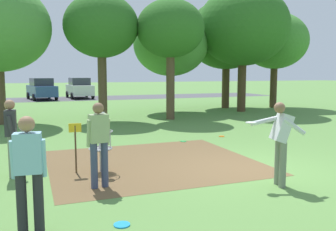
{
  "coord_description": "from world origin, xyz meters",
  "views": [
    {
      "loc": [
        -4.89,
        -7.17,
        2.29
      ],
      "look_at": [
        -1.0,
        2.98,
        1.0
      ],
      "focal_mm": 38.61,
      "sensor_mm": 36.0,
      "label": 1
    }
  ],
  "objects_px": {
    "player_throwing": "(11,133)",
    "tree_far_center": "(101,27)",
    "tree_mid_center": "(243,27)",
    "player_waiting_right": "(280,138)",
    "disc_golf_basket": "(98,140)",
    "frisbee_far_left": "(122,225)",
    "tree_far_left": "(170,30)",
    "parked_car_center_left": "(80,88)",
    "tree_near_right": "(171,45)",
    "player_foreground_watching": "(29,170)",
    "parked_car_leftmost": "(42,89)",
    "frisbee_mid_grass": "(183,141)",
    "tree_mid_right": "(275,41)",
    "tree_mid_left": "(227,35)",
    "player_waiting_left": "(99,140)",
    "frisbee_near_basket": "(222,136)"
  },
  "relations": [
    {
      "from": "player_throwing",
      "to": "player_waiting_right",
      "type": "relative_size",
      "value": 1.0
    },
    {
      "from": "player_foreground_watching",
      "to": "tree_mid_right",
      "type": "xyz_separation_m",
      "value": [
        15.16,
        14.67,
        3.36
      ]
    },
    {
      "from": "disc_golf_basket",
      "to": "frisbee_near_basket",
      "type": "bearing_deg",
      "value": 31.59
    },
    {
      "from": "tree_mid_left",
      "to": "tree_far_left",
      "type": "xyz_separation_m",
      "value": [
        -5.5,
        -4.16,
        -0.33
      ]
    },
    {
      "from": "player_throwing",
      "to": "tree_mid_left",
      "type": "xyz_separation_m",
      "value": [
        12.38,
        12.18,
        3.72
      ]
    },
    {
      "from": "disc_golf_basket",
      "to": "frisbee_mid_grass",
      "type": "distance_m",
      "value": 4.33
    },
    {
      "from": "tree_near_right",
      "to": "tree_far_left",
      "type": "height_order",
      "value": "tree_far_left"
    },
    {
      "from": "parked_car_center_left",
      "to": "tree_near_right",
      "type": "bearing_deg",
      "value": -75.95
    },
    {
      "from": "tree_near_right",
      "to": "tree_mid_center",
      "type": "xyz_separation_m",
      "value": [
        4.05,
        -1.18,
        1.05
      ]
    },
    {
      "from": "tree_far_left",
      "to": "parked_car_center_left",
      "type": "height_order",
      "value": "tree_far_left"
    },
    {
      "from": "parked_car_center_left",
      "to": "player_waiting_right",
      "type": "bearing_deg",
      "value": -89.08
    },
    {
      "from": "tree_mid_left",
      "to": "tree_mid_right",
      "type": "relative_size",
      "value": 1.12
    },
    {
      "from": "tree_mid_left",
      "to": "tree_mid_right",
      "type": "height_order",
      "value": "tree_mid_left"
    },
    {
      "from": "player_waiting_right",
      "to": "tree_mid_right",
      "type": "xyz_separation_m",
      "value": [
        10.44,
        14.01,
        3.35
      ]
    },
    {
      "from": "player_waiting_right",
      "to": "tree_mid_center",
      "type": "height_order",
      "value": "tree_mid_center"
    },
    {
      "from": "player_waiting_right",
      "to": "frisbee_far_left",
      "type": "relative_size",
      "value": 6.86
    },
    {
      "from": "frisbee_near_basket",
      "to": "tree_mid_left",
      "type": "distance_m",
      "value": 11.88
    },
    {
      "from": "tree_mid_center",
      "to": "player_throwing",
      "type": "bearing_deg",
      "value": -140.82
    },
    {
      "from": "frisbee_far_left",
      "to": "tree_mid_left",
      "type": "xyz_separation_m",
      "value": [
        10.75,
        15.57,
        4.68
      ]
    },
    {
      "from": "tree_mid_right",
      "to": "parked_car_center_left",
      "type": "bearing_deg",
      "value": 128.87
    },
    {
      "from": "player_waiting_left",
      "to": "frisbee_far_left",
      "type": "height_order",
      "value": "player_waiting_left"
    },
    {
      "from": "disc_golf_basket",
      "to": "frisbee_far_left",
      "type": "distance_m",
      "value": 3.2
    },
    {
      "from": "tree_far_left",
      "to": "tree_far_center",
      "type": "height_order",
      "value": "tree_far_center"
    },
    {
      "from": "tree_mid_center",
      "to": "player_waiting_right",
      "type": "bearing_deg",
      "value": -119.36
    },
    {
      "from": "player_throwing",
      "to": "tree_mid_center",
      "type": "relative_size",
      "value": 0.24
    },
    {
      "from": "frisbee_far_left",
      "to": "frisbee_mid_grass",
      "type": "bearing_deg",
      "value": 58.75
    },
    {
      "from": "player_foreground_watching",
      "to": "tree_mid_center",
      "type": "bearing_deg",
      "value": 48.27
    },
    {
      "from": "frisbee_mid_grass",
      "to": "tree_mid_left",
      "type": "relative_size",
      "value": 0.03
    },
    {
      "from": "player_waiting_left",
      "to": "tree_far_left",
      "type": "xyz_separation_m",
      "value": [
        5.23,
        9.48,
        3.39
      ]
    },
    {
      "from": "disc_golf_basket",
      "to": "parked_car_center_left",
      "type": "relative_size",
      "value": 0.32
    },
    {
      "from": "tree_mid_right",
      "to": "tree_far_left",
      "type": "xyz_separation_m",
      "value": [
        -8.64,
        -3.33,
        0.03
      ]
    },
    {
      "from": "tree_mid_center",
      "to": "tree_far_center",
      "type": "relative_size",
      "value": 1.21
    },
    {
      "from": "frisbee_near_basket",
      "to": "tree_mid_right",
      "type": "xyz_separation_m",
      "value": [
        8.7,
        8.57,
        4.32
      ]
    },
    {
      "from": "tree_far_left",
      "to": "parked_car_leftmost",
      "type": "relative_size",
      "value": 1.31
    },
    {
      "from": "player_waiting_right",
      "to": "player_foreground_watching",
      "type": "bearing_deg",
      "value": -172.01
    },
    {
      "from": "player_waiting_left",
      "to": "tree_mid_center",
      "type": "relative_size",
      "value": 0.24
    },
    {
      "from": "player_waiting_right",
      "to": "player_throwing",
      "type": "bearing_deg",
      "value": 152.42
    },
    {
      "from": "player_waiting_right",
      "to": "tree_far_center",
      "type": "bearing_deg",
      "value": 96.83
    },
    {
      "from": "tree_mid_left",
      "to": "tree_mid_center",
      "type": "relative_size",
      "value": 0.96
    },
    {
      "from": "player_throwing",
      "to": "tree_far_center",
      "type": "xyz_separation_m",
      "value": [
        3.7,
        8.86,
        3.48
      ]
    },
    {
      "from": "frisbee_near_basket",
      "to": "parked_car_leftmost",
      "type": "height_order",
      "value": "parked_car_leftmost"
    },
    {
      "from": "disc_golf_basket",
      "to": "tree_near_right",
      "type": "xyz_separation_m",
      "value": [
        6.25,
        11.36,
        3.14
      ]
    },
    {
      "from": "player_foreground_watching",
      "to": "tree_mid_center",
      "type": "distance_m",
      "value": 18.14
    },
    {
      "from": "disc_golf_basket",
      "to": "frisbee_far_left",
      "type": "height_order",
      "value": "disc_golf_basket"
    },
    {
      "from": "tree_mid_right",
      "to": "tree_far_center",
      "type": "bearing_deg",
      "value": -168.1
    },
    {
      "from": "frisbee_near_basket",
      "to": "tree_mid_left",
      "type": "height_order",
      "value": "tree_mid_left"
    },
    {
      "from": "player_waiting_left",
      "to": "tree_near_right",
      "type": "distance_m",
      "value": 14.38
    },
    {
      "from": "tree_mid_center",
      "to": "tree_far_left",
      "type": "bearing_deg",
      "value": -160.43
    },
    {
      "from": "tree_mid_right",
      "to": "tree_far_left",
      "type": "height_order",
      "value": "tree_mid_right"
    },
    {
      "from": "disc_golf_basket",
      "to": "frisbee_near_basket",
      "type": "distance_m",
      "value": 5.9
    }
  ]
}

